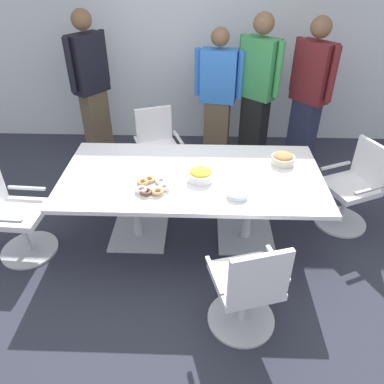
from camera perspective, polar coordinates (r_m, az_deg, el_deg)
ground_plane at (r=3.91m, az=0.00°, el=-6.72°), size 10.00×10.00×0.01m
back_wall at (r=5.47m, az=0.89°, el=22.06°), size 8.00×0.10×2.80m
conference_table at (r=3.53m, az=0.00°, el=1.01°), size 2.40×1.20×0.75m
office_chair_0 at (r=2.89m, az=8.42°, el=-14.62°), size 0.67×0.67×0.91m
office_chair_1 at (r=4.19m, az=23.20°, el=0.23°), size 0.71×0.71×0.91m
office_chair_2 at (r=4.59m, az=-5.19°, el=6.13°), size 0.69×0.69×0.91m
office_chair_3 at (r=3.86m, az=-25.46°, el=-3.58°), size 0.57×0.57×0.91m
person_standing_0 at (r=5.16m, az=-15.09°, el=15.54°), size 0.44×0.54×1.89m
person_standing_1 at (r=4.94m, az=3.97°, el=14.43°), size 0.61×0.30×1.71m
person_standing_2 at (r=4.89m, az=9.90°, el=15.09°), size 0.51×0.46×1.88m
person_standing_3 at (r=4.94m, az=17.42°, el=14.10°), size 0.45×0.52×1.86m
snack_bowl_cookies at (r=3.71m, az=13.69°, el=4.99°), size 0.22×0.22×0.11m
snack_bowl_chips_yellow at (r=3.35m, az=1.34°, el=2.67°), size 0.23×0.23×0.12m
donut_platter at (r=3.27m, az=-6.12°, el=0.81°), size 0.31×0.31×0.04m
plate_stack at (r=3.17m, az=6.93°, el=-0.31°), size 0.19×0.19×0.05m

